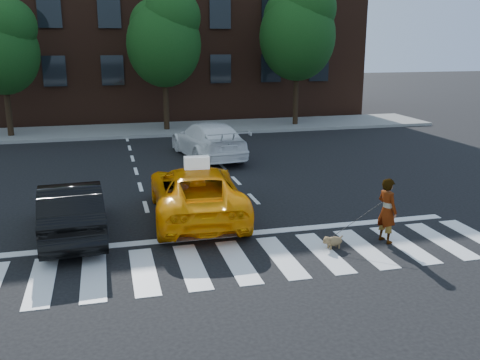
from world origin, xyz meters
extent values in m
plane|color=black|center=(0.00, 0.00, 0.00)|extent=(120.00, 120.00, 0.00)
cube|color=silver|center=(0.00, 0.00, 0.01)|extent=(13.00, 2.40, 0.01)
cube|color=silver|center=(0.00, 1.60, 0.01)|extent=(12.00, 0.30, 0.01)
cube|color=slate|center=(0.00, 17.50, 0.07)|extent=(30.00, 4.00, 0.15)
cube|color=#3F2216|center=(0.00, 25.00, 6.00)|extent=(26.00, 10.00, 12.00)
cylinder|color=black|center=(-7.00, 17.00, 1.62)|extent=(0.28, 0.28, 3.25)
ellipsoid|color=#0F3710|center=(-7.00, 17.00, 4.03)|extent=(3.38, 3.38, 3.89)
sphere|color=#0F3710|center=(-6.60, 16.80, 5.20)|extent=(2.60, 2.60, 2.60)
cylinder|color=black|center=(0.50, 17.00, 1.77)|extent=(0.28, 0.28, 3.55)
ellipsoid|color=#0F3710|center=(0.50, 17.00, 4.40)|extent=(3.69, 3.69, 4.25)
sphere|color=#0F3710|center=(0.90, 16.80, 5.68)|extent=(2.84, 2.84, 2.84)
sphere|color=#0F3710|center=(0.15, 17.25, 5.32)|extent=(2.56, 2.56, 2.56)
cylinder|color=black|center=(7.50, 17.00, 1.93)|extent=(0.28, 0.28, 3.85)
ellipsoid|color=#0F3710|center=(7.50, 17.00, 4.77)|extent=(4.00, 4.00, 4.60)
sphere|color=#0F3710|center=(7.90, 16.80, 6.16)|extent=(3.08, 3.08, 3.08)
sphere|color=#0F3710|center=(7.15, 17.25, 5.78)|extent=(2.77, 2.77, 2.77)
imported|color=#FF9A05|center=(-0.33, 3.24, 0.69)|extent=(2.56, 5.06, 1.37)
imported|color=black|center=(-3.50, 2.50, 0.67)|extent=(1.69, 4.18, 1.35)
imported|color=white|center=(1.40, 10.43, 0.72)|extent=(2.65, 5.18, 1.44)
imported|color=#999999|center=(3.67, 0.28, 0.77)|extent=(0.50, 0.64, 1.55)
ellipsoid|color=#93694A|center=(2.31, 0.18, 0.18)|extent=(0.44, 0.30, 0.22)
sphere|color=#93694A|center=(2.12, 0.13, 0.24)|extent=(0.20, 0.20, 0.17)
sphere|color=#93694A|center=(2.06, 0.11, 0.21)|extent=(0.09, 0.09, 0.08)
cylinder|color=#93694A|center=(2.50, 0.22, 0.24)|extent=(0.12, 0.06, 0.10)
sphere|color=#93694A|center=(2.11, 0.18, 0.28)|extent=(0.07, 0.07, 0.06)
sphere|color=#93694A|center=(2.13, 0.08, 0.28)|extent=(0.07, 0.07, 0.06)
cylinder|color=#93694A|center=(2.21, 0.10, 0.05)|extent=(0.05, 0.05, 0.11)
cylinder|color=#93694A|center=(2.19, 0.20, 0.05)|extent=(0.05, 0.05, 0.11)
cylinder|color=#93694A|center=(2.44, 0.15, 0.05)|extent=(0.05, 0.05, 0.11)
cylinder|color=#93694A|center=(2.42, 0.25, 0.05)|extent=(0.05, 0.05, 0.11)
cube|color=white|center=(-0.33, 3.04, 1.53)|extent=(0.66, 0.32, 0.32)
camera|label=1|loc=(-2.59, -10.37, 4.65)|focal=40.00mm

